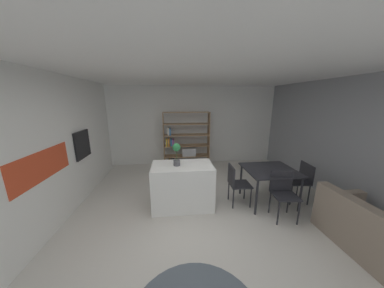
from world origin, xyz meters
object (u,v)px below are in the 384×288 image
at_px(dining_chair_island_side, 236,181).
at_px(kitchen_island, 183,186).
at_px(dining_chair_window_side, 301,178).
at_px(built_in_oven, 82,144).
at_px(dining_table, 270,173).
at_px(potted_plant_on_island, 177,152).
at_px(dining_chair_near, 283,190).
at_px(open_bookshelf, 184,144).

bearing_deg(dining_chair_island_side, kitchen_island, 89.09).
bearing_deg(dining_chair_window_side, kitchen_island, -86.30).
relative_size(built_in_oven, dining_table, 0.60).
relative_size(potted_plant_on_island, dining_chair_near, 0.51).
bearing_deg(kitchen_island, dining_chair_near, -16.60).
height_order(open_bookshelf, dining_table, open_bookshelf).
relative_size(dining_chair_near, dining_chair_island_side, 1.03).
distance_m(dining_chair_window_side, dining_chair_island_side, 1.44).
distance_m(kitchen_island, dining_chair_window_side, 2.56).
height_order(kitchen_island, dining_chair_near, kitchen_island).
distance_m(built_in_oven, dining_chair_island_side, 3.42).
xyz_separation_m(built_in_oven, dining_chair_window_side, (4.71, -0.73, -0.70)).
relative_size(kitchen_island, open_bookshelf, 0.68).
bearing_deg(open_bookshelf, dining_chair_near, -59.66).
distance_m(dining_table, dining_chair_near, 0.51).
xyz_separation_m(potted_plant_on_island, dining_chair_window_side, (2.66, -0.05, -0.65)).
xyz_separation_m(built_in_oven, kitchen_island, (2.16, -0.67, -0.77)).
bearing_deg(built_in_oven, kitchen_island, -17.28).
bearing_deg(open_bookshelf, kitchen_island, -94.67).
bearing_deg(dining_chair_island_side, open_bookshelf, 23.46).
xyz_separation_m(potted_plant_on_island, dining_table, (1.94, -0.04, -0.49)).
xyz_separation_m(built_in_oven, dining_table, (3.99, -0.73, -0.54)).
bearing_deg(dining_chair_island_side, dining_chair_window_side, -88.62).
distance_m(built_in_oven, kitchen_island, 2.38).
bearing_deg(open_bookshelf, dining_chair_island_side, -68.36).
bearing_deg(dining_chair_island_side, dining_chair_near, -122.38).
relative_size(open_bookshelf, dining_chair_window_side, 2.12).
relative_size(potted_plant_on_island, dining_table, 0.44).
relative_size(potted_plant_on_island, dining_chair_island_side, 0.53).
distance_m(built_in_oven, dining_chair_window_side, 4.82).
bearing_deg(dining_table, dining_chair_island_side, 179.77).
bearing_deg(kitchen_island, dining_chair_window_side, -1.43).
relative_size(kitchen_island, dining_table, 1.20).
relative_size(kitchen_island, dining_chair_window_side, 1.44).
bearing_deg(potted_plant_on_island, dining_table, -1.22).
bearing_deg(dining_chair_near, built_in_oven, 168.50).
distance_m(potted_plant_on_island, open_bookshelf, 2.35).
relative_size(kitchen_island, potted_plant_on_island, 2.72).
xyz_separation_m(built_in_oven, open_bookshelf, (2.34, 1.61, -0.44)).
xyz_separation_m(built_in_oven, potted_plant_on_island, (2.05, -0.69, -0.05)).
bearing_deg(dining_chair_near, dining_chair_window_side, 39.68).
xyz_separation_m(potted_plant_on_island, open_bookshelf, (0.30, 2.29, -0.40)).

